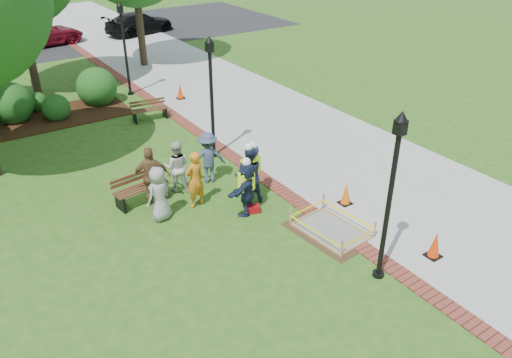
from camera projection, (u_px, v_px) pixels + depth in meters
ground at (265, 233)px, 13.69m from camera, size 100.00×100.00×0.00m
sidewalk at (231, 97)px, 23.40m from camera, size 6.00×60.00×0.02m
brick_edging at (167, 111)px, 21.81m from camera, size 0.50×60.00×0.03m
mulch_bed at (43, 119)px, 20.93m from camera, size 7.00×3.00×0.05m
parking_lot at (34, 40)px, 33.30m from camera, size 36.00×12.00×0.01m
wet_concrete_pad at (332, 224)px, 13.65m from camera, size 1.90×2.44×0.55m
bench_near at (142, 194)px, 15.01m from camera, size 1.70×0.77×0.89m
bench_far at (150, 114)px, 20.83m from camera, size 1.54×0.67×0.81m
cone_front at (435, 245)px, 12.60m from camera, size 0.38×0.38×0.74m
cone_back at (346, 194)px, 14.87m from camera, size 0.36×0.36×0.71m
cone_far at (180, 92)px, 23.03m from camera, size 0.37×0.37×0.73m
toolbox at (252, 209)px, 14.58m from camera, size 0.49×0.39×0.22m
lamp_near at (391, 187)px, 10.93m from camera, size 0.28×0.28×4.26m
lamp_mid at (211, 89)px, 16.74m from camera, size 0.28×0.28×4.26m
lamp_far at (124, 42)px, 22.55m from camera, size 0.28×0.28×4.26m
shrub_b at (16, 121)px, 20.83m from camera, size 1.75×1.75×1.75m
shrub_c at (58, 119)px, 21.02m from camera, size 1.15×1.15×1.15m
shrub_d at (99, 103)px, 22.67m from camera, size 1.79×1.79×1.79m
shrub_e at (39, 111)px, 21.84m from camera, size 0.91×0.91×0.91m
casual_person_a at (159, 194)px, 13.95m from camera, size 0.61×0.50×1.64m
casual_person_b at (195, 179)px, 14.55m from camera, size 0.63×0.48×1.76m
casual_person_c at (177, 167)px, 15.36m from camera, size 0.64×0.56×1.68m
casual_person_d at (152, 177)px, 14.60m from camera, size 0.70×0.59×1.85m
casual_person_e at (208, 158)px, 15.86m from camera, size 0.63×0.50×1.71m
hivis_worker_a at (246, 186)px, 14.19m from camera, size 0.62×0.56×1.78m
hivis_worker_b at (253, 169)px, 15.11m from camera, size 0.61×0.50×1.80m
hivis_worker_c at (249, 173)px, 14.71m from camera, size 0.65×0.50×1.94m
parked_car_c at (46, 45)px, 32.08m from camera, size 2.70×4.81×1.48m
parked_car_d at (141, 34)px, 35.02m from camera, size 3.13×5.12×1.56m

